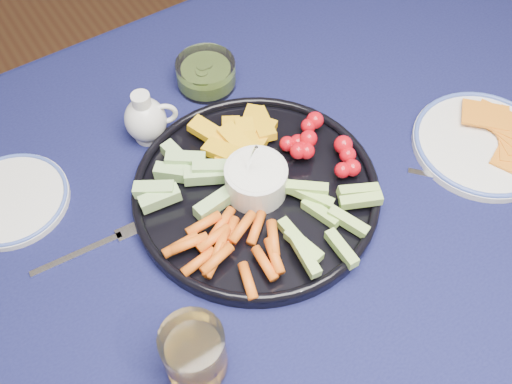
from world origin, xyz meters
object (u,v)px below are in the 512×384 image
juice_tumbler (195,354)px  creamer_pitcher (146,119)px  crudite_platter (254,188)px  cheese_plate (483,142)px  pickle_bowl (206,75)px  dining_table (244,259)px  side_plate_extra (11,199)px

juice_tumbler → creamer_pitcher: bearing=71.5°
crudite_platter → cheese_plate: 0.39m
creamer_pitcher → cheese_plate: (0.45, -0.33, -0.03)m
pickle_bowl → cheese_plate: size_ratio=0.46×
dining_table → cheese_plate: size_ratio=7.25×
crudite_platter → cheese_plate: bearing=-18.5°
crudite_platter → dining_table: bearing=-138.6°
pickle_bowl → side_plate_extra: (-0.39, -0.06, -0.01)m
cheese_plate → juice_tumbler: (-0.58, -0.06, 0.03)m
crudite_platter → pickle_bowl: bearing=75.8°
cheese_plate → side_plate_extra: (-0.69, 0.32, -0.00)m
dining_table → juice_tumbler: size_ratio=17.45×
juice_tumbler → side_plate_extra: 0.40m
side_plate_extra → crudite_platter: bearing=-31.6°
crudite_platter → juice_tumbler: 0.28m
dining_table → creamer_pitcher: bearing=96.9°
creamer_pitcher → side_plate_extra: 0.24m
pickle_bowl → cheese_plate: pickle_bowl is taller
creamer_pitcher → cheese_plate: size_ratio=0.42×
cheese_plate → pickle_bowl: bearing=128.9°
dining_table → cheese_plate: cheese_plate is taller
creamer_pitcher → side_plate_extra: bearing=-179.1°
pickle_bowl → juice_tumbler: (-0.27, -0.44, 0.02)m
pickle_bowl → cheese_plate: (0.31, -0.38, -0.01)m
creamer_pitcher → pickle_bowl: 0.16m
dining_table → crudite_platter: 0.13m
juice_tumbler → crudite_platter: bearing=41.3°
creamer_pitcher → juice_tumbler: 0.41m
pickle_bowl → crudite_platter: bearing=-104.2°
crudite_platter → juice_tumbler: crudite_platter is taller
creamer_pitcher → juice_tumbler: size_ratio=1.01×
dining_table → juice_tumbler: 0.25m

